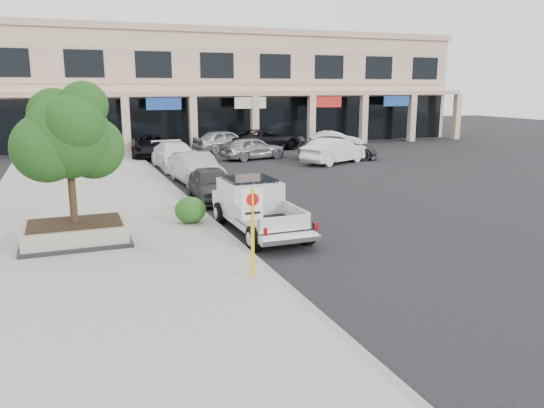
{
  "coord_description": "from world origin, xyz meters",
  "views": [
    {
      "loc": [
        -6.3,
        -13.2,
        4.87
      ],
      "look_at": [
        -0.54,
        1.5,
        1.36
      ],
      "focal_mm": 35.0,
      "sensor_mm": 36.0,
      "label": 1
    }
  ],
  "objects_px": {
    "lot_car_b": "(335,151)",
    "lot_car_f": "(334,140)",
    "planter": "(76,233)",
    "curb_car_a": "(212,184)",
    "curb_car_b": "(196,169)",
    "planter_tree": "(72,136)",
    "no_parking_sign": "(252,221)",
    "curb_car_d": "(150,146)",
    "curb_car_c": "(176,156)",
    "pickup_truck": "(260,208)",
    "lot_car_c": "(338,148)",
    "lot_car_a": "(253,148)",
    "lot_car_d": "(265,139)"
  },
  "relations": [
    {
      "from": "lot_car_b",
      "to": "lot_car_f",
      "type": "bearing_deg",
      "value": -51.74
    },
    {
      "from": "planter",
      "to": "lot_car_b",
      "type": "xyz_separation_m",
      "value": [
        16.08,
        13.46,
        0.34
      ]
    },
    {
      "from": "curb_car_a",
      "to": "curb_car_b",
      "type": "relative_size",
      "value": 0.88
    },
    {
      "from": "planter_tree",
      "to": "no_parking_sign",
      "type": "distance_m",
      "value": 6.57
    },
    {
      "from": "planter_tree",
      "to": "curb_car_d",
      "type": "bearing_deg",
      "value": 75.47
    },
    {
      "from": "planter",
      "to": "curb_car_d",
      "type": "distance_m",
      "value": 21.43
    },
    {
      "from": "planter",
      "to": "curb_car_a",
      "type": "bearing_deg",
      "value": 42.48
    },
    {
      "from": "curb_car_c",
      "to": "lot_car_b",
      "type": "distance_m",
      "value": 10.12
    },
    {
      "from": "no_parking_sign",
      "to": "pickup_truck",
      "type": "xyz_separation_m",
      "value": [
        1.78,
        4.36,
        -0.76
      ]
    },
    {
      "from": "curb_car_a",
      "to": "lot_car_c",
      "type": "xyz_separation_m",
      "value": [
        11.44,
        9.82,
        0.05
      ]
    },
    {
      "from": "lot_car_a",
      "to": "lot_car_b",
      "type": "distance_m",
      "value": 5.67
    },
    {
      "from": "lot_car_d",
      "to": "lot_car_f",
      "type": "relative_size",
      "value": 1.4
    },
    {
      "from": "planter",
      "to": "curb_car_a",
      "type": "distance_m",
      "value": 7.78
    },
    {
      "from": "no_parking_sign",
      "to": "curb_car_b",
      "type": "height_order",
      "value": "no_parking_sign"
    },
    {
      "from": "curb_car_c",
      "to": "lot_car_c",
      "type": "distance_m",
      "value": 11.15
    },
    {
      "from": "curb_car_b",
      "to": "curb_car_a",
      "type": "bearing_deg",
      "value": -97.59
    },
    {
      "from": "pickup_truck",
      "to": "lot_car_f",
      "type": "distance_m",
      "value": 25.55
    },
    {
      "from": "lot_car_d",
      "to": "lot_car_a",
      "type": "bearing_deg",
      "value": 136.52
    },
    {
      "from": "curb_car_b",
      "to": "lot_car_f",
      "type": "bearing_deg",
      "value": 35.24
    },
    {
      "from": "pickup_truck",
      "to": "curb_car_d",
      "type": "bearing_deg",
      "value": 90.55
    },
    {
      "from": "curb_car_c",
      "to": "lot_car_a",
      "type": "xyz_separation_m",
      "value": [
        5.77,
        2.48,
        -0.03
      ]
    },
    {
      "from": "curb_car_a",
      "to": "planter",
      "type": "bearing_deg",
      "value": -133.84
    },
    {
      "from": "lot_car_c",
      "to": "lot_car_a",
      "type": "bearing_deg",
      "value": 88.99
    },
    {
      "from": "curb_car_d",
      "to": "lot_car_f",
      "type": "distance_m",
      "value": 14.53
    },
    {
      "from": "curb_car_d",
      "to": "lot_car_c",
      "type": "relative_size",
      "value": 1.04
    },
    {
      "from": "no_parking_sign",
      "to": "curb_car_d",
      "type": "bearing_deg",
      "value": 86.88
    },
    {
      "from": "planter_tree",
      "to": "curb_car_b",
      "type": "bearing_deg",
      "value": 57.43
    },
    {
      "from": "curb_car_a",
      "to": "curb_car_b",
      "type": "distance_m",
      "value": 4.05
    },
    {
      "from": "lot_car_b",
      "to": "curb_car_a",
      "type": "bearing_deg",
      "value": 104.62
    },
    {
      "from": "lot_car_a",
      "to": "lot_car_d",
      "type": "distance_m",
      "value": 5.42
    },
    {
      "from": "curb_car_a",
      "to": "lot_car_c",
      "type": "height_order",
      "value": "lot_car_c"
    },
    {
      "from": "lot_car_d",
      "to": "no_parking_sign",
      "type": "bearing_deg",
      "value": 144.72
    },
    {
      "from": "planter_tree",
      "to": "lot_car_f",
      "type": "height_order",
      "value": "planter_tree"
    },
    {
      "from": "curb_car_d",
      "to": "lot_car_f",
      "type": "height_order",
      "value": "curb_car_d"
    },
    {
      "from": "curb_car_a",
      "to": "lot_car_b",
      "type": "distance_m",
      "value": 13.2
    },
    {
      "from": "no_parking_sign",
      "to": "curb_car_a",
      "type": "height_order",
      "value": "no_parking_sign"
    },
    {
      "from": "planter_tree",
      "to": "curb_car_d",
      "type": "relative_size",
      "value": 0.72
    },
    {
      "from": "curb_car_b",
      "to": "lot_car_b",
      "type": "bearing_deg",
      "value": 18.15
    },
    {
      "from": "no_parking_sign",
      "to": "lot_car_f",
      "type": "xyz_separation_m",
      "value": [
        15.92,
        25.64,
        -0.94
      ]
    },
    {
      "from": "planter_tree",
      "to": "lot_car_c",
      "type": "height_order",
      "value": "planter_tree"
    },
    {
      "from": "pickup_truck",
      "to": "planter_tree",
      "type": "bearing_deg",
      "value": 173.55
    },
    {
      "from": "pickup_truck",
      "to": "lot_car_c",
      "type": "height_order",
      "value": "pickup_truck"
    },
    {
      "from": "planter_tree",
      "to": "lot_car_c",
      "type": "relative_size",
      "value": 0.75
    },
    {
      "from": "lot_car_a",
      "to": "curb_car_c",
      "type": "bearing_deg",
      "value": 100.49
    },
    {
      "from": "curb_car_c",
      "to": "no_parking_sign",
      "type": "bearing_deg",
      "value": -97.53
    },
    {
      "from": "planter",
      "to": "curb_car_b",
      "type": "xyz_separation_m",
      "value": [
        5.98,
        9.3,
        0.32
      ]
    },
    {
      "from": "curb_car_a",
      "to": "curb_car_c",
      "type": "distance_m",
      "value": 9.44
    },
    {
      "from": "no_parking_sign",
      "to": "lot_car_f",
      "type": "relative_size",
      "value": 0.55
    },
    {
      "from": "curb_car_b",
      "to": "lot_car_b",
      "type": "xyz_separation_m",
      "value": [
        10.1,
        4.16,
        0.02
      ]
    },
    {
      "from": "pickup_truck",
      "to": "lot_car_d",
      "type": "bearing_deg",
      "value": 68.4
    }
  ]
}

